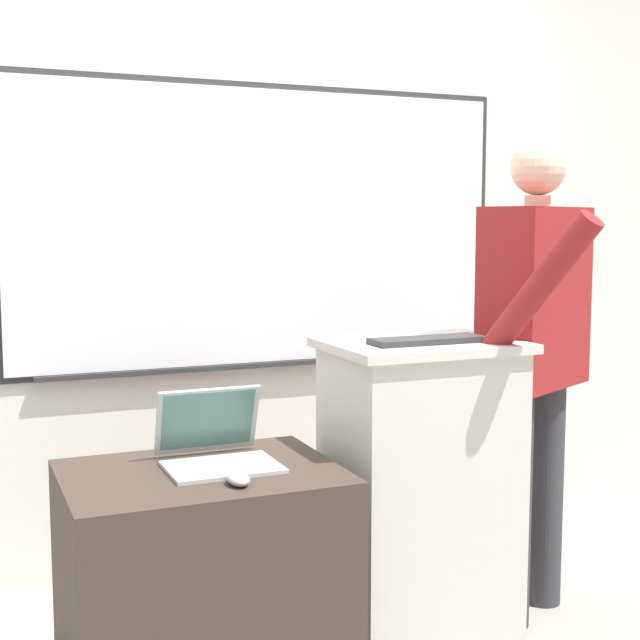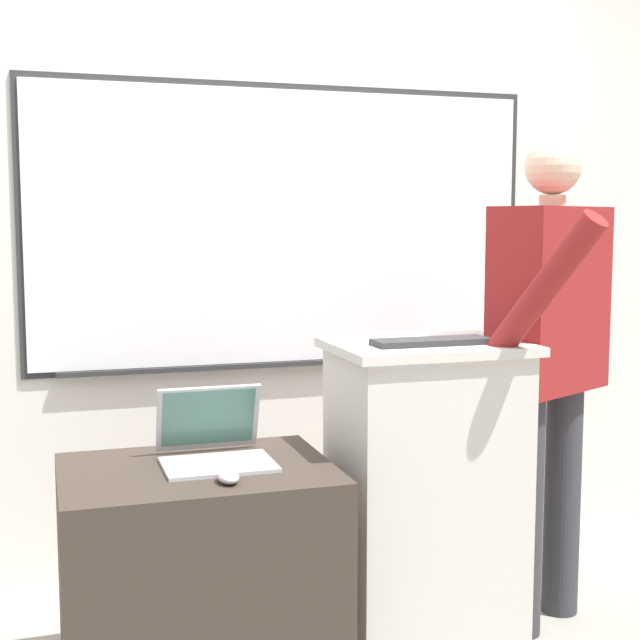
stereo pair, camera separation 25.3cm
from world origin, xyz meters
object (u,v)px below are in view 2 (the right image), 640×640
(lectern_podium, at_px, (425,496))
(person_presenter, at_px, (549,346))
(computer_mouse_by_laptop, at_px, (228,477))
(laptop, at_px, (213,439))
(wireless_keyboard, at_px, (431,342))
(side_desk, at_px, (199,581))

(lectern_podium, distance_m, person_presenter, 0.68)
(person_presenter, bearing_deg, lectern_podium, 157.39)
(person_presenter, bearing_deg, computer_mouse_by_laptop, 166.95)
(laptop, height_order, computer_mouse_by_laptop, laptop)
(lectern_podium, xyz_separation_m, person_presenter, (0.48, 0.03, 0.48))
(wireless_keyboard, relative_size, computer_mouse_by_laptop, 3.83)
(side_desk, bearing_deg, lectern_podium, 5.40)
(side_desk, bearing_deg, person_presenter, 4.83)
(person_presenter, relative_size, laptop, 5.22)
(person_presenter, xyz_separation_m, computer_mouse_by_laptop, (-1.19, -0.29, -0.28))
(computer_mouse_by_laptop, bearing_deg, laptop, 88.70)
(lectern_podium, bearing_deg, side_desk, -174.60)
(lectern_podium, xyz_separation_m, wireless_keyboard, (-0.01, -0.06, 0.53))
(laptop, relative_size, wireless_keyboard, 0.86)
(wireless_keyboard, distance_m, computer_mouse_by_laptop, 0.80)
(side_desk, xyz_separation_m, person_presenter, (1.25, 0.11, 0.65))
(side_desk, distance_m, laptop, 0.43)
(laptop, bearing_deg, lectern_podium, -0.14)
(person_presenter, distance_m, computer_mouse_by_laptop, 1.26)
(computer_mouse_by_laptop, bearing_deg, side_desk, 107.72)
(side_desk, distance_m, computer_mouse_by_laptop, 0.41)
(laptop, bearing_deg, person_presenter, 1.49)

